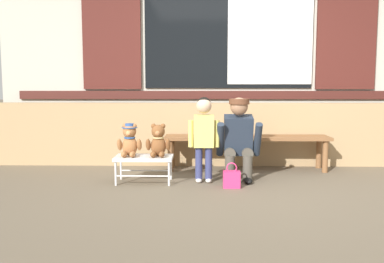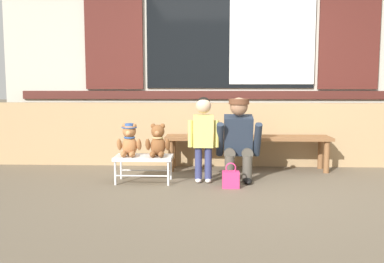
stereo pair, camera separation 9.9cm
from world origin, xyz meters
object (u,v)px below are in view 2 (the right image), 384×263
teddy_bear_plain (158,141)px  handbag_on_ground (231,179)px  small_display_bench (144,159)px  teddy_bear_with_hat (129,140)px  wooden_bench_long (247,141)px  adult_crouching (239,139)px  child_standing (203,130)px

teddy_bear_plain → handbag_on_ground: teddy_bear_plain is taller
teddy_bear_plain → handbag_on_ground: bearing=-15.6°
small_display_bench → teddy_bear_with_hat: bearing=179.2°
wooden_bench_long → adult_crouching: bearing=-104.2°
wooden_bench_long → teddy_bear_with_hat: (-1.38, -0.73, 0.10)m
adult_crouching → small_display_bench: bearing=-172.4°
wooden_bench_long → adult_crouching: (-0.15, -0.59, 0.11)m
wooden_bench_long → child_standing: size_ratio=2.19×
wooden_bench_long → teddy_bear_plain: size_ratio=5.78×
teddy_bear_plain → child_standing: 0.52m
child_standing → handbag_on_ground: size_ratio=3.52×
child_standing → teddy_bear_plain: bearing=-177.2°
wooden_bench_long → handbag_on_ground: wooden_bench_long is taller
wooden_bench_long → small_display_bench: bearing=-149.0°
teddy_bear_with_hat → teddy_bear_plain: same height
teddy_bear_plain → handbag_on_ground: (0.80, -0.22, -0.37)m
wooden_bench_long → teddy_bear_plain: 1.29m
child_standing → teddy_bear_with_hat: bearing=-178.3°
small_display_bench → child_standing: child_standing is taller
teddy_bear_plain → adult_crouching: size_ratio=0.38×
small_display_bench → child_standing: 0.74m
teddy_bear_with_hat → child_standing: bearing=1.7°
adult_crouching → teddy_bear_plain: bearing=-171.2°
teddy_bear_plain → adult_crouching: (0.91, 0.14, 0.02)m
teddy_bear_with_hat → teddy_bear_plain: size_ratio=1.00×
teddy_bear_with_hat → adult_crouching: bearing=6.5°
small_display_bench → child_standing: bearing=2.3°
teddy_bear_with_hat → adult_crouching: (1.23, 0.14, 0.01)m
adult_crouching → handbag_on_ground: bearing=-106.7°
wooden_bench_long → teddy_bear_with_hat: teddy_bear_with_hat is taller
small_display_bench → handbag_on_ground: size_ratio=2.35×
small_display_bench → teddy_bear_plain: bearing=0.5°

